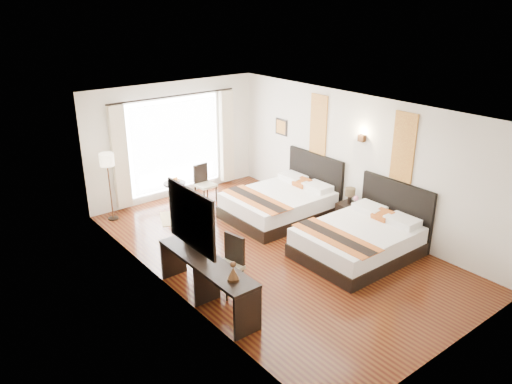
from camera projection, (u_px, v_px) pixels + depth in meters
floor at (274, 250)px, 9.76m from camera, size 4.50×7.50×0.01m
ceiling at (276, 109)px, 8.74m from camera, size 4.50×7.50×0.02m
wall_headboard at (356, 160)px, 10.54m from camera, size 0.01×7.50×2.80m
wall_desk at (168, 213)px, 7.95m from camera, size 0.01×7.50×2.80m
wall_window at (174, 140)px, 11.98m from camera, size 4.50×0.01×2.80m
wall_entry at (460, 262)px, 6.50m from camera, size 4.50×0.01×2.80m
window_glass at (175, 145)px, 12.01m from camera, size 2.40×0.02×2.20m
sheer_curtain at (176, 145)px, 11.97m from camera, size 2.30×0.02×2.10m
drape_left at (120, 158)px, 11.11m from camera, size 0.35×0.14×2.35m
drape_right at (227, 137)px, 12.78m from camera, size 0.35×0.14×2.35m
art_panel_near at (404, 147)px, 9.49m from camera, size 0.03×0.50×1.35m
art_panel_far at (318, 125)px, 11.16m from camera, size 0.03×0.50×1.35m
wall_sconce at (362, 138)px, 10.20m from camera, size 0.10×0.14×0.14m
mirror_frame at (191, 218)px, 7.40m from camera, size 0.04×1.25×0.95m
mirror_glass at (193, 218)px, 7.42m from camera, size 0.01×1.12×0.82m
bed_near at (361, 239)px, 9.48m from camera, size 2.23×1.74×1.26m
bed_far at (282, 203)px, 11.15m from camera, size 2.26×1.76×1.28m
nightstand at (350, 215)px, 10.71m from camera, size 0.42×0.52×0.50m
table_lamp at (350, 193)px, 10.58m from camera, size 0.22×0.22×0.35m
vase at (355, 204)px, 10.46m from camera, size 0.14×0.14×0.14m
console_desk at (207, 282)px, 7.97m from camera, size 0.50×2.20×0.76m
television at (189, 236)px, 8.14m from camera, size 0.17×0.81×0.46m
bronze_figurine at (233, 272)px, 7.24m from camera, size 0.24×0.24×0.27m
desk_chair at (227, 275)px, 8.29m from camera, size 0.53×0.53×0.98m
floor_lamp at (107, 164)px, 10.65m from camera, size 0.31×0.31×1.52m
side_table at (175, 194)px, 11.70m from camera, size 0.51×0.51×0.59m
fruit_bowl at (175, 181)px, 11.59m from camera, size 0.25×0.25×0.06m
window_chair at (205, 191)px, 11.99m from camera, size 0.44×0.44×0.91m
jute_rug at (187, 217)px, 11.22m from camera, size 1.39×1.20×0.01m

